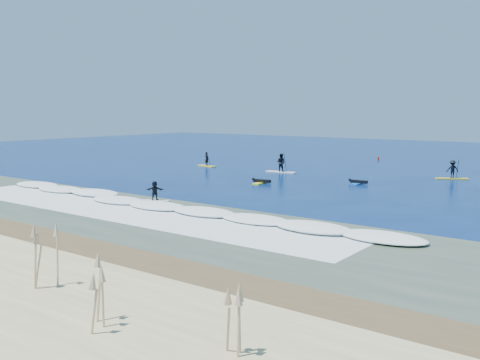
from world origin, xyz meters
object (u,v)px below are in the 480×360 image
Objects in this scene: sup_paddler_right at (452,171)px; prone_paddler_near at (261,181)px; marker_buoy at (378,158)px; wave_surfer at (155,192)px; sup_paddler_left at (207,161)px; sup_paddler_center at (281,164)px; prone_paddler_far at (358,182)px.

prone_paddler_near is (-13.21, -13.56, -0.66)m from sup_paddler_right.
marker_buoy is (-13.44, 14.44, -0.57)m from sup_paddler_right.
marker_buoy is at bearing 58.50° from wave_surfer.
sup_paddler_right is 30.00m from wave_surfer.
marker_buoy is (13.26, 19.76, -0.35)m from sup_paddler_left.
sup_paddler_left is 1.19× the size of prone_paddler_near.
sup_paddler_right is 1.47× the size of wave_surfer.
prone_paddler_near is (3.11, -8.29, -0.71)m from sup_paddler_center.
sup_paddler_center is 8.88m from prone_paddler_near.
marker_buoy is at bearing 14.73° from prone_paddler_far.
marker_buoy is (-0.23, 28.00, 0.09)m from prone_paddler_near.
sup_paddler_left is 10.38m from sup_paddler_center.
sup_paddler_left is at bearing 51.34° from prone_paddler_near.
sup_paddler_right is at bearing -37.57° from prone_paddler_far.
prone_paddler_near is at bearing 120.42° from prone_paddler_far.
wave_surfer is at bearing -89.94° from marker_buoy.
sup_paddler_right is at bearing 24.48° from sup_paddler_left.
prone_paddler_near is at bearing -163.55° from sup_paddler_right.
sup_paddler_left is 21.07m from prone_paddler_far.
marker_buoy is at bearing 76.58° from sup_paddler_center.
wave_surfer is at bearing 154.25° from prone_paddler_far.
sup_paddler_left reaches higher than prone_paddler_near.
marker_buoy is at bearing 103.65° from sup_paddler_right.
sup_paddler_right is at bearing 31.91° from wave_surfer.
prone_paddler_near is (13.49, -8.24, -0.44)m from sup_paddler_left.
sup_paddler_center is at bearing 13.32° from prone_paddler_near.
sup_paddler_left is at bearing 77.50° from prone_paddler_far.
prone_paddler_near is 1.18× the size of wave_surfer.
sup_paddler_center is 1.67× the size of wave_surfer.
prone_paddler_near is at bearing -89.52° from marker_buoy.
sup_paddler_left reaches higher than prone_paddler_far.
marker_buoy is (-7.54, 23.12, 0.10)m from prone_paddler_far.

